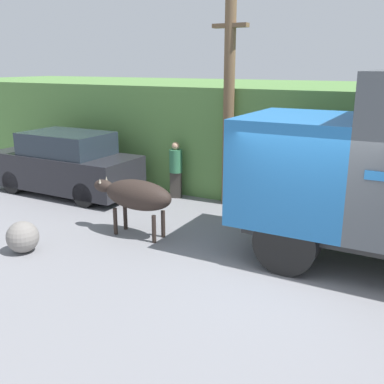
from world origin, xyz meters
name	(u,v)px	position (x,y,z in m)	size (l,w,h in m)	color
ground_plane	(302,276)	(0.00, 0.00, 0.00)	(60.00, 60.00, 0.00)	gray
hillside_embankment	(368,138)	(0.00, 6.72, 1.51)	(32.00, 6.57, 3.01)	#568442
building_backdrop	(219,142)	(-4.03, 5.01, 1.34)	(6.06, 2.70, 2.65)	#99ADB7
brown_cow	(136,195)	(-3.71, 0.24, 0.91)	(1.99, 0.65, 1.25)	#2D231E
parked_suv	(66,164)	(-7.42, 1.99, 0.85)	(4.36, 1.74, 1.78)	#232328
pedestrian_on_hill	(176,168)	(-4.44, 3.13, 0.85)	(0.45, 0.45, 1.57)	#38332D
utility_pole	(229,103)	(-2.96, 3.29, 2.65)	(0.90, 0.28, 5.12)	brown
roadside_rock	(23,237)	(-5.17, -1.60, 0.32)	(0.63, 0.63, 0.63)	gray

